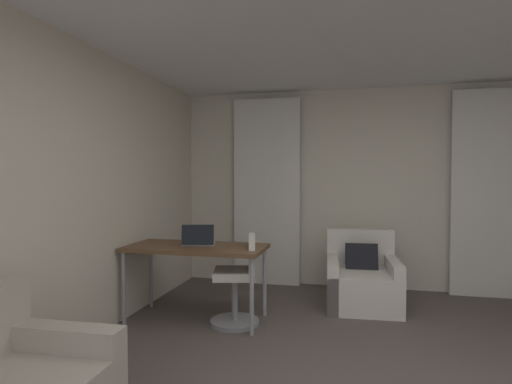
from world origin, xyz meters
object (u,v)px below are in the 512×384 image
(desk, at_px, (196,252))
(armchair, at_px, (362,281))
(desk_chair, at_px, (239,284))
(laptop, at_px, (199,241))

(desk, bearing_deg, armchair, 27.87)
(desk, distance_m, desk_chair, 0.54)
(desk_chair, height_order, laptop, laptop)
(armchair, bearing_deg, desk_chair, -143.28)
(laptop, bearing_deg, armchair, 27.21)
(laptop, bearing_deg, desk, -114.65)
(armchair, relative_size, desk_chair, 1.05)
(desk, relative_size, desk_chair, 1.59)
(armchair, bearing_deg, desk, -152.13)
(desk, bearing_deg, desk_chair, -2.53)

